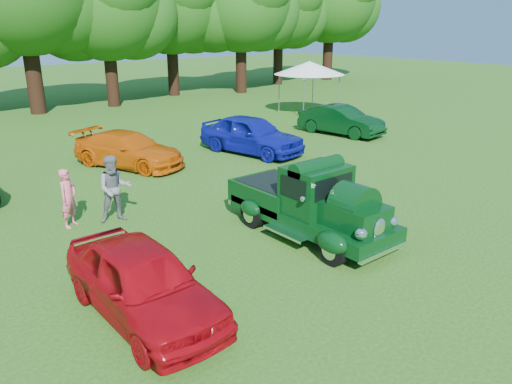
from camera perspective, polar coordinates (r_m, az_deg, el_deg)
ground at (r=11.22m, az=1.75°, el=-7.85°), size 120.00×120.00×0.00m
hero_pickup at (r=12.36m, az=6.08°, el=-1.42°), size 2.15×4.62×1.81m
red_convertible at (r=9.19m, az=-12.82°, el=-9.93°), size 1.62×4.00×1.36m
back_car_orange at (r=18.93m, az=-14.37°, el=4.73°), size 3.36×4.70×1.26m
back_car_blue at (r=20.26m, az=-0.53°, el=6.60°), size 2.68×4.77×1.53m
back_car_green at (r=24.14m, az=9.68°, el=8.09°), size 2.05×4.28×1.36m
spectator_pink at (r=13.64m, az=-20.65°, el=-0.65°), size 0.67×0.63×1.55m
spectator_grey at (r=13.58m, az=-15.85°, el=0.36°), size 1.04×0.92×1.81m
canopy_tent at (r=29.28m, az=6.12°, el=13.88°), size 4.55×4.55×3.00m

